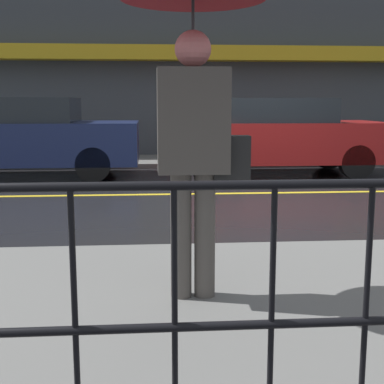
% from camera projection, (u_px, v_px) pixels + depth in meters
% --- Properties ---
extents(ground_plane, '(80.00, 80.00, 0.00)m').
position_uv_depth(ground_plane, '(264.00, 193.00, 8.39)').
color(ground_plane, black).
extents(sidewalk_far, '(28.00, 2.14, 0.10)m').
position_uv_depth(sidewalk_far, '(225.00, 160.00, 12.71)').
color(sidewalk_far, '#60605E').
rests_on(sidewalk_far, ground_plane).
extents(lane_marking, '(25.20, 0.12, 0.01)m').
position_uv_depth(lane_marking, '(264.00, 193.00, 8.39)').
color(lane_marking, gold).
rests_on(lane_marking, ground_plane).
extents(building_storefront, '(28.00, 0.85, 6.94)m').
position_uv_depth(building_storefront, '(220.00, 21.00, 13.33)').
color(building_storefront, '#383D42').
rests_on(building_storefront, ground_plane).
extents(pedestrian, '(0.92, 0.92, 2.14)m').
position_uv_depth(pedestrian, '(194.00, 57.00, 3.38)').
color(pedestrian, '#4C4742').
rests_on(pedestrian, sidewalk_near).
extents(car_navy, '(4.16, 1.77, 1.50)m').
position_uv_depth(car_navy, '(26.00, 137.00, 10.13)').
color(car_navy, '#19234C').
rests_on(car_navy, ground_plane).
extents(car_red, '(3.91, 1.84, 1.49)m').
position_uv_depth(car_red, '(280.00, 136.00, 10.51)').
color(car_red, maroon).
rests_on(car_red, ground_plane).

